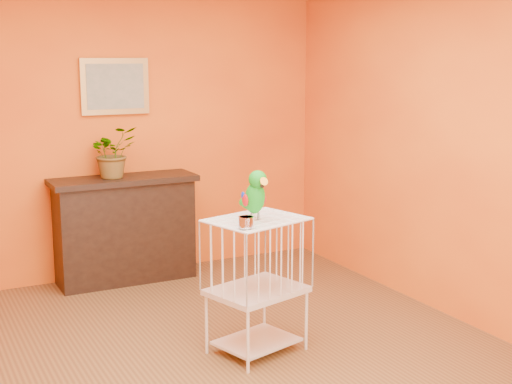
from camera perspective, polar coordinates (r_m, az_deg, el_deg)
ground at (r=4.90m, az=-3.05°, el=-13.54°), size 4.50×4.50×0.00m
room_shell at (r=4.48m, az=-3.25°, el=5.24°), size 4.50×4.50×4.50m
console_cabinet at (r=6.54m, az=-10.44°, el=-2.94°), size 1.29×0.46×0.96m
potted_plant at (r=6.45m, az=-11.51°, el=2.74°), size 0.50×0.54×0.35m
framed_picture at (r=6.55m, az=-11.21°, el=8.29°), size 0.62×0.04×0.50m
birdcage at (r=4.90m, az=0.06°, el=-7.36°), size 0.72×0.62×0.94m
feed_cup at (r=4.51m, az=-0.79°, el=-2.42°), size 0.10×0.10×0.07m
parrot at (r=4.72m, az=-0.08°, el=-0.19°), size 0.17×0.30×0.34m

